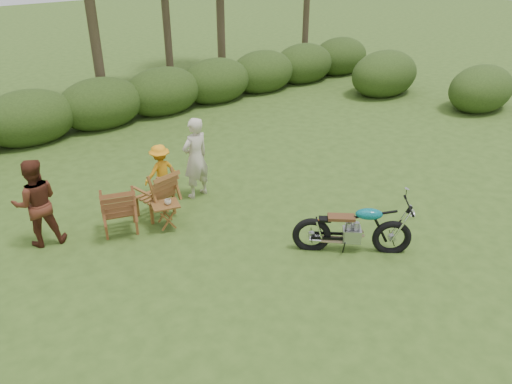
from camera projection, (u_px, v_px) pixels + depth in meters
ground at (325, 267)px, 8.35m from camera, size 80.00×80.00×0.00m
motorcycle at (350, 250)px, 8.81m from camera, size 1.93×1.85×1.11m
lawn_chair_right at (157, 215)px, 9.92m from camera, size 0.79×0.79×1.01m
lawn_chair_left at (122, 230)px, 9.39m from camera, size 0.88×0.88×1.00m
side_table at (166, 216)px, 9.34m from camera, size 0.62×0.56×0.53m
cup at (168, 202)px, 9.18m from camera, size 0.15×0.15×0.10m
adult_a at (198, 195)px, 10.66m from camera, size 0.68×0.50×1.73m
adult_b at (45, 242)px, 9.03m from camera, size 0.91×0.79×1.62m
child at (163, 196)px, 10.62m from camera, size 0.78×0.48×1.16m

